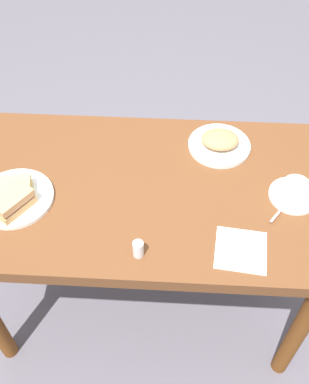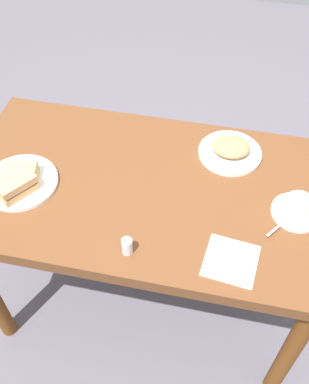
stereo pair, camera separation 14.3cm
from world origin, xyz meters
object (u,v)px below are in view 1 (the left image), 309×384
sandwich_plate (15,198)px  sandwich_back (12,202)px  coffee_cup (295,189)px  coffee_saucer (293,196)px  sandwich_front (13,189)px  salt_shaker (139,249)px  spoon (282,209)px  napkin (241,250)px  side_plate (219,145)px  dining_table (145,207)px

sandwich_plate → sandwich_back: size_ratio=1.71×
sandwich_plate → coffee_cup: bearing=-176.1°
coffee_saucer → sandwich_front: bearing=3.2°
sandwich_plate → sandwich_front: bearing=-81.0°
sandwich_front → salt_shaker: bearing=154.6°
spoon → napkin: size_ratio=0.57×
coffee_cup → side_plate: (0.23, -0.22, -0.03)m
salt_shaker → coffee_cup: bearing=-152.5°
side_plate → napkin: bearing=96.2°
sandwich_front → side_plate: sandwich_front is taller
sandwich_back → coffee_cup: (-0.89, -0.11, -0.01)m
coffee_saucer → coffee_cup: coffee_cup is taller
dining_table → sandwich_back: sandwich_back is taller
sandwich_plate → salt_shaker: bearing=155.9°
sandwich_back → coffee_cup: sandwich_back is taller
dining_table → napkin: napkin is taller
sandwich_front → spoon: (-0.85, 0.01, -0.03)m
dining_table → spoon: bearing=169.8°
dining_table → napkin: 0.40m
spoon → salt_shaker: 0.47m
spoon → napkin: spoon is taller
sandwich_back → dining_table: bearing=-163.0°
sandwich_front → side_plate: (-0.67, -0.27, -0.03)m
napkin → coffee_saucer: bearing=-130.0°
sandwich_plate → spoon: size_ratio=2.90×
sandwich_plate → coffee_saucer: bearing=-176.1°
dining_table → sandwich_back: bearing=17.0°
sandwich_back → salt_shaker: sandwich_back is taller
napkin → salt_shaker: 0.30m
spoon → salt_shaker: (0.43, 0.19, 0.02)m
coffee_saucer → spoon: 0.08m
salt_shaker → sandwich_back: bearing=-19.3°
napkin → sandwich_plate: bearing=-12.4°
coffee_cup → salt_shaker: 0.54m
dining_table → napkin: (-0.30, 0.23, 0.11)m
sandwich_plate → sandwich_front: 0.03m
side_plate → napkin: (-0.05, 0.44, -0.01)m
sandwich_back → napkin: sandwich_back is taller
dining_table → sandwich_front: bearing=8.9°
sandwich_front → coffee_saucer: sandwich_front is taller
dining_table → salt_shaker: salt_shaker is taller
sandwich_plate → spoon: spoon is taller
sandwich_plate → coffee_cup: (-0.90, -0.06, 0.03)m
sandwich_plate → napkin: sandwich_plate is taller
sandwich_back → coffee_saucer: 0.89m
sandwich_back → spoon: sandwich_back is taller
spoon → side_plate: bearing=-57.1°
dining_table → sandwich_front: 0.45m
dining_table → coffee_cup: (-0.48, 0.02, 0.14)m
coffee_saucer → sandwich_plate: bearing=3.9°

